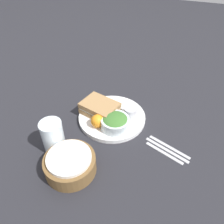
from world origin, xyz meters
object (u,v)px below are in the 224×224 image
object	(u,v)px
sandwich	(100,108)
knife	(167,150)
fork	(169,147)
salad_bowl	(115,122)
spoon	(164,153)
dressing_cup	(130,112)
bread_basket	(70,164)
plate	(112,117)
drink_glass	(53,137)

from	to	relation	value
sandwich	knife	size ratio (longest dim) A/B	0.96
fork	knife	distance (m)	0.02
salad_bowl	spoon	distance (m)	0.21
salad_bowl	knife	xyz separation A→B (m)	(-0.21, 0.03, -0.04)
dressing_cup	bread_basket	size ratio (longest dim) A/B	0.33
plate	drink_glass	size ratio (longest dim) A/B	2.18
sandwich	fork	xyz separation A→B (m)	(-0.30, 0.07, -0.04)
plate	dressing_cup	xyz separation A→B (m)	(-0.07, -0.03, 0.03)
sandwich	bread_basket	distance (m)	0.28
plate	knife	world-z (taller)	plate
salad_bowl	bread_basket	distance (m)	0.24
bread_basket	dressing_cup	bearing A→B (deg)	-109.71
plate	spoon	distance (m)	0.26
sandwich	salad_bowl	size ratio (longest dim) A/B	1.49
dressing_cup	spoon	distance (m)	0.22
dressing_cup	fork	bearing A→B (deg)	151.50
sandwich	salad_bowl	distance (m)	0.11
salad_bowl	fork	xyz separation A→B (m)	(-0.22, 0.01, -0.04)
salad_bowl	dressing_cup	bearing A→B (deg)	-113.58
fork	dressing_cup	bearing A→B (deg)	171.33
salad_bowl	knife	distance (m)	0.22
sandwich	knife	distance (m)	0.31
salad_bowl	sandwich	bearing A→B (deg)	-34.54
plate	drink_glass	xyz separation A→B (m)	(0.14, 0.22, 0.05)
sandwich	bread_basket	xyz separation A→B (m)	(-0.01, 0.28, -0.01)
knife	fork	bearing A→B (deg)	90.00
dressing_cup	knife	world-z (taller)	dressing_cup
sandwich	knife	xyz separation A→B (m)	(-0.30, 0.09, -0.04)
plate	bread_basket	bearing A→B (deg)	81.92
plate	sandwich	bearing A→B (deg)	-3.62
fork	spoon	distance (m)	0.04
bread_basket	spoon	distance (m)	0.33
sandwich	fork	bearing A→B (deg)	166.24
salad_bowl	bread_basket	bearing A→B (deg)	71.78
plate	bread_basket	distance (m)	0.28
plate	fork	distance (m)	0.26
salad_bowl	spoon	world-z (taller)	salad_bowl
bread_basket	knife	distance (m)	0.34
knife	bread_basket	bearing A→B (deg)	-125.96
plate	salad_bowl	xyz separation A→B (m)	(-0.03, 0.06, 0.04)
bread_basket	drink_glass	bearing A→B (deg)	-32.48
dressing_cup	drink_glass	world-z (taller)	drink_glass
sandwich	fork	distance (m)	0.32
dressing_cup	spoon	size ratio (longest dim) A/B	0.38
fork	spoon	xyz separation A→B (m)	(0.01, 0.03, 0.00)
dressing_cup	fork	xyz separation A→B (m)	(-0.18, 0.10, -0.04)
bread_basket	fork	bearing A→B (deg)	-144.09
plate	dressing_cup	size ratio (longest dim) A/B	4.92
salad_bowl	spoon	bearing A→B (deg)	166.78
sandwich	drink_glass	xyz separation A→B (m)	(0.08, 0.22, 0.02)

